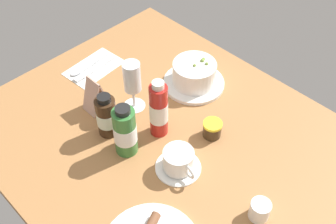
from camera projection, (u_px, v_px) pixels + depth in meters
ground_plane at (175, 147)px, 113.93cm from camera, size 110.00×84.00×3.00cm
porridge_bowl at (194, 75)px, 126.37cm from camera, size 19.27×19.27×9.09cm
cutlery_setting at (93, 68)px, 134.59cm from camera, size 12.96×19.23×0.90cm
coffee_cup at (179, 161)px, 104.71cm from camera, size 12.82×12.09×6.53cm
creamer_jug at (259, 210)px, 95.55cm from camera, size 4.90×5.91×5.64cm
wine_glass at (132, 80)px, 115.15cm from camera, size 6.59×6.59×16.23cm
jam_jar at (212, 129)px, 113.12cm from camera, size 5.38×5.38×4.91cm
sauce_bottle_red at (158, 111)px, 109.47cm from camera, size 5.11×5.11×18.62cm
sauce_bottle_brown at (107, 116)px, 111.21cm from camera, size 5.74×5.74×13.87cm
sauce_bottle_green at (125, 131)px, 105.94cm from camera, size 6.16×6.16×16.13cm
menu_card at (95, 94)px, 118.39cm from camera, size 5.78×6.86×10.96cm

